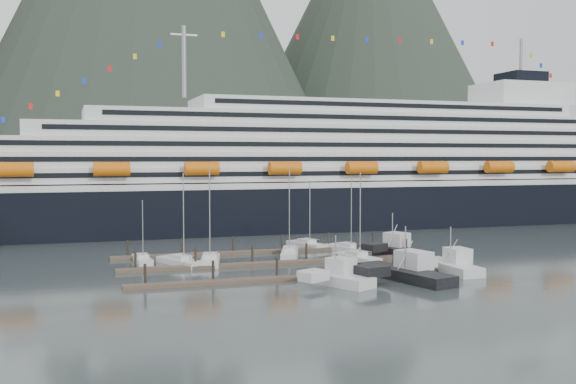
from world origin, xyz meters
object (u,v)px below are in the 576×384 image
at_px(sailboat_b, 180,262).
at_px(trawler_e, 392,250).
at_px(sailboat_h, 356,259).
at_px(sailboat_g, 347,249).
at_px(trawler_d, 449,266).
at_px(sailboat_e, 142,260).
at_px(sailboat_a, 210,261).
at_px(sailboat_d, 290,253).
at_px(sailboat_f, 307,245).
at_px(trawler_c, 404,273).
at_px(trawler_b, 335,277).
at_px(cruise_ship, 348,177).

xyz_separation_m(sailboat_b, trawler_e, (36.20, -0.92, 0.56)).
bearing_deg(sailboat_h, sailboat_g, -29.44).
bearing_deg(trawler_d, sailboat_e, 59.96).
distance_m(sailboat_a, sailboat_d, 15.12).
distance_m(sailboat_f, trawler_d, 33.22).
bearing_deg(sailboat_e, trawler_e, -100.62).
bearing_deg(trawler_c, sailboat_e, 35.58).
distance_m(sailboat_f, trawler_c, 35.08).
xyz_separation_m(sailboat_a, trawler_c, (22.56, -21.98, 0.55)).
xyz_separation_m(sailboat_a, sailboat_e, (-10.03, 5.13, -0.07)).
relative_size(sailboat_e, trawler_c, 0.63).
xyz_separation_m(sailboat_a, trawler_e, (31.51, -0.67, 0.54)).
relative_size(sailboat_b, trawler_d, 1.21).
height_order(trawler_b, trawler_d, trawler_d).
bearing_deg(trawler_c, trawler_d, -83.13).
height_order(sailboat_a, sailboat_b, sailboat_a).
relative_size(sailboat_b, trawler_b, 1.30).
bearing_deg(sailboat_g, trawler_c, 155.38).
relative_size(trawler_d, trawler_e, 0.96).
distance_m(sailboat_a, trawler_d, 36.84).
relative_size(sailboat_e, sailboat_h, 0.70).
bearing_deg(sailboat_g, sailboat_h, 146.71).
height_order(sailboat_h, trawler_d, sailboat_h).
bearing_deg(trawler_d, trawler_b, 99.78).
distance_m(sailboat_d, sailboat_g, 11.60).
height_order(sailboat_d, trawler_d, sailboat_d).
relative_size(sailboat_a, sailboat_h, 1.05).
relative_size(cruise_ship, sailboat_d, 13.10).
height_order(sailboat_f, trawler_d, sailboat_f).
distance_m(cruise_ship, sailboat_e, 70.08).
bearing_deg(sailboat_a, trawler_c, -120.65).
relative_size(cruise_ship, trawler_b, 18.27).
relative_size(sailboat_a, trawler_e, 1.22).
height_order(sailboat_a, sailboat_f, sailboat_a).
height_order(sailboat_g, trawler_d, sailboat_g).
distance_m(sailboat_b, trawler_e, 36.22).
distance_m(cruise_ship, sailboat_h, 58.16).
height_order(sailboat_h, trawler_c, sailboat_h).
height_order(sailboat_g, trawler_c, sailboat_g).
bearing_deg(trawler_e, cruise_ship, -38.88).
bearing_deg(sailboat_a, trawler_d, -106.11).
bearing_deg(trawler_b, sailboat_f, -40.11).
height_order(sailboat_d, trawler_b, sailboat_d).
height_order(sailboat_h, trawler_b, sailboat_h).
height_order(sailboat_a, sailboat_h, sailboat_a).
distance_m(cruise_ship, sailboat_f, 43.55).
height_order(trawler_c, trawler_d, trawler_c).
height_order(trawler_d, trawler_e, trawler_e).
bearing_deg(sailboat_e, sailboat_a, -119.76).
relative_size(sailboat_d, sailboat_e, 1.54).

